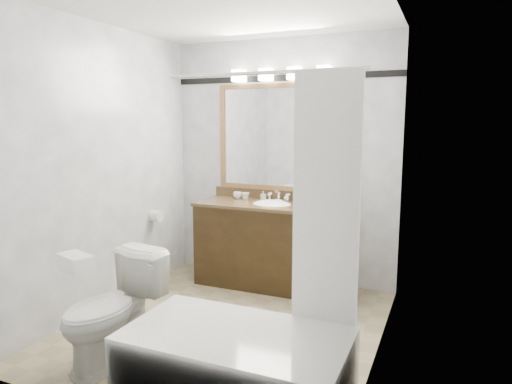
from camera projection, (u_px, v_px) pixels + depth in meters
room at (225, 175)px, 3.56m from camera, size 2.42×2.62×2.52m
vanity at (272, 243)px, 4.61m from camera, size 1.53×0.58×0.97m
mirror at (282, 138)px, 4.69m from camera, size 1.40×0.04×1.10m
vanity_light_bar at (280, 74)px, 4.55m from camera, size 1.02×0.14×0.12m
accent_stripe at (282, 78)px, 4.61m from camera, size 2.40×0.01×0.06m
bathtub at (242, 359)px, 2.68m from camera, size 1.30×0.75×1.96m
tp_roll at (156, 216)px, 4.69m from camera, size 0.11×0.12×0.12m
toilet at (112, 310)px, 3.13m from camera, size 0.53×0.80×0.76m
tissue_box at (76, 262)px, 2.79m from camera, size 0.27×0.20×0.10m
coffee_maker at (330, 187)px, 4.33m from camera, size 0.19×0.24×0.37m
cup_left at (238, 195)px, 4.86m from camera, size 0.09×0.09×0.07m
cup_right at (245, 196)px, 4.81m from camera, size 0.08×0.08×0.07m
soap_bottle_a at (263, 196)px, 4.77m from camera, size 0.06×0.06×0.09m
soap_bottle_b at (287, 197)px, 4.71m from camera, size 0.08×0.08×0.07m
soap_bar at (278, 201)px, 4.64m from camera, size 0.09×0.06×0.02m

